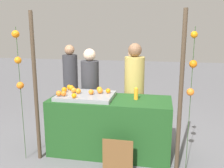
{
  "coord_description": "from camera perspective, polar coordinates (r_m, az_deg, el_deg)",
  "views": [
    {
      "loc": [
        0.74,
        -3.63,
        1.91
      ],
      "look_at": [
        0.0,
        0.15,
        1.08
      ],
      "focal_mm": 40.03,
      "sensor_mm": 36.0,
      "label": 1
    }
  ],
  "objects": [
    {
      "name": "ground_plane",
      "position": [
        4.17,
        -0.41,
        -15.07
      ],
      "size": [
        24.0,
        24.0,
        0.0
      ],
      "primitive_type": "plane",
      "color": "slate"
    },
    {
      "name": "stall_counter",
      "position": [
        3.98,
        -0.42,
        -9.46
      ],
      "size": [
        1.86,
        0.75,
        0.88
      ],
      "primitive_type": "cube",
      "color": "#1E4C1E",
      "rests_on": "ground_plane"
    },
    {
      "name": "orange_tray",
      "position": [
        3.91,
        -6.0,
        -2.7
      ],
      "size": [
        0.86,
        0.63,
        0.06
      ],
      "primitive_type": "cube",
      "color": "gray",
      "rests_on": "stall_counter"
    },
    {
      "name": "orange_0",
      "position": [
        3.93,
        -7.72,
        -1.61
      ],
      "size": [
        0.08,
        0.08,
        0.08
      ],
      "primitive_type": "sphere",
      "color": "orange",
      "rests_on": "orange_tray"
    },
    {
      "name": "orange_1",
      "position": [
        4.05,
        -10.85,
        -1.31
      ],
      "size": [
        0.09,
        0.09,
        0.09
      ],
      "primitive_type": "sphere",
      "color": "orange",
      "rests_on": "orange_tray"
    },
    {
      "name": "orange_2",
      "position": [
        3.84,
        -12.06,
        -2.09
      ],
      "size": [
        0.08,
        0.08,
        0.08
      ],
      "primitive_type": "sphere",
      "color": "orange",
      "rests_on": "orange_tray"
    },
    {
      "name": "orange_3",
      "position": [
        3.91,
        -2.74,
        -1.55
      ],
      "size": [
        0.09,
        0.09,
        0.09
      ],
      "primitive_type": "sphere",
      "color": "orange",
      "rests_on": "orange_tray"
    },
    {
      "name": "orange_4",
      "position": [
        3.85,
        -4.79,
        -1.84
      ],
      "size": [
        0.08,
        0.08,
        0.08
      ],
      "primitive_type": "sphere",
      "color": "orange",
      "rests_on": "orange_tray"
    },
    {
      "name": "orange_5",
      "position": [
        4.15,
        -9.25,
        -0.9
      ],
      "size": [
        0.09,
        0.09,
        0.09
      ],
      "primitive_type": "sphere",
      "color": "orange",
      "rests_on": "orange_tray"
    },
    {
      "name": "orange_6",
      "position": [
        3.92,
        -0.88,
        -1.57
      ],
      "size": [
        0.08,
        0.08,
        0.08
      ],
      "primitive_type": "sphere",
      "color": "orange",
      "rests_on": "orange_tray"
    },
    {
      "name": "orange_7",
      "position": [
        3.99,
        -2.89,
        -1.26
      ],
      "size": [
        0.09,
        0.09,
        0.09
      ],
      "primitive_type": "sphere",
      "color": "orange",
      "rests_on": "orange_tray"
    },
    {
      "name": "orange_8",
      "position": [
        3.82,
        -10.99,
        -2.13
      ],
      "size": [
        0.08,
        0.08,
        0.08
      ],
      "primitive_type": "sphere",
      "color": "orange",
      "rests_on": "orange_tray"
    },
    {
      "name": "orange_9",
      "position": [
        4.21,
        -9.73,
        -0.74
      ],
      "size": [
        0.08,
        0.08,
        0.08
      ],
      "primitive_type": "sphere",
      "color": "orange",
      "rests_on": "orange_tray"
    },
    {
      "name": "orange_10",
      "position": [
        3.99,
        -8.71,
        -1.41
      ],
      "size": [
        0.08,
        0.08,
        0.08
      ],
      "primitive_type": "sphere",
      "color": "orange",
      "rests_on": "orange_tray"
    },
    {
      "name": "orange_11",
      "position": [
        3.69,
        -8.67,
        -2.63
      ],
      "size": [
        0.07,
        0.07,
        0.07
      ],
      "primitive_type": "sphere",
      "color": "orange",
      "rests_on": "orange_tray"
    },
    {
      "name": "juice_bottle",
      "position": [
        3.8,
        5.52,
        -2.22
      ],
      "size": [
        0.06,
        0.06,
        0.19
      ],
      "color": "orange",
      "rests_on": "stall_counter"
    },
    {
      "name": "chalkboard_sign",
      "position": [
        3.52,
        1.31,
        -16.23
      ],
      "size": [
        0.42,
        0.03,
        0.49
      ],
      "color": "brown",
      "rests_on": "ground_plane"
    },
    {
      "name": "vendor_left",
      "position": [
        4.56,
        -4.96,
        -2.67
      ],
      "size": [
        0.32,
        0.32,
        1.59
      ],
      "color": "#333338",
      "rests_on": "ground_plane"
    },
    {
      "name": "vendor_right",
      "position": [
        4.37,
        5.05,
        -2.68
      ],
      "size": [
        0.34,
        0.34,
        1.7
      ],
      "color": "tan",
      "rests_on": "ground_plane"
    },
    {
      "name": "crowd_person_0",
      "position": [
        5.44,
        4.67,
        -0.58
      ],
      "size": [
        0.3,
        0.3,
        1.52
      ],
      "color": "beige",
      "rests_on": "ground_plane"
    },
    {
      "name": "crowd_person_1",
      "position": [
        5.59,
        -9.41,
        0.05
      ],
      "size": [
        0.32,
        0.32,
        1.6
      ],
      "color": "#333338",
      "rests_on": "ground_plane"
    },
    {
      "name": "canopy_post_left",
      "position": [
        3.75,
        -17.07,
        -1.04
      ],
      "size": [
        0.06,
        0.06,
        2.17
      ],
      "primitive_type": "cylinder",
      "color": "#473828",
      "rests_on": "ground_plane"
    },
    {
      "name": "canopy_post_right",
      "position": [
        3.33,
        15.4,
        -2.59
      ],
      "size": [
        0.06,
        0.06,
        2.17
      ],
      "primitive_type": "cylinder",
      "color": "#473828",
      "rests_on": "ground_plane"
    },
    {
      "name": "garland_strand_left",
      "position": [
        3.73,
        -20.66,
        4.85
      ],
      "size": [
        0.11,
        0.11,
        1.96
      ],
      "color": "#2D4C23",
      "rests_on": "ground_plane"
    },
    {
      "name": "garland_strand_right",
      "position": [
        3.28,
        17.86,
        3.28
      ],
      "size": [
        0.11,
        0.11,
        1.96
      ],
      "color": "#2D4C23",
      "rests_on": "ground_plane"
    }
  ]
}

